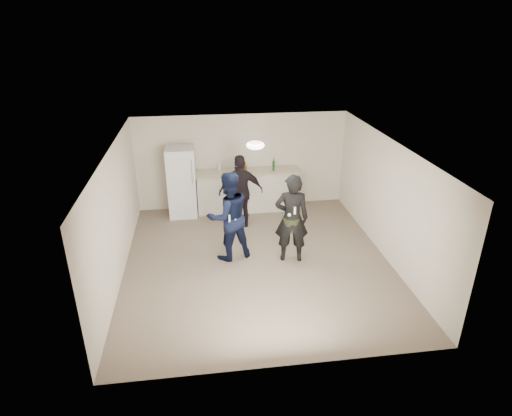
{
  "coord_description": "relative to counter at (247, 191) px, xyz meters",
  "views": [
    {
      "loc": [
        -1.08,
        -7.73,
        4.75
      ],
      "look_at": [
        0.0,
        0.2,
        1.15
      ],
      "focal_mm": 30.0,
      "sensor_mm": 36.0,
      "label": 1
    }
  ],
  "objects": [
    {
      "name": "wall_front",
      "position": [
        -0.1,
        -5.67,
        0.72
      ],
      "size": [
        6.0,
        0.0,
        6.0
      ],
      "primitive_type": "plane",
      "rotation": [
        -1.57,
        0.0,
        0.0
      ],
      "color": "beige",
      "rests_on": "floor"
    },
    {
      "name": "remote_man",
      "position": [
        -0.66,
        -2.68,
        0.53
      ],
      "size": [
        0.04,
        0.04,
        0.15
      ],
      "primitive_type": "cube",
      "color": "silver",
      "rests_on": "man"
    },
    {
      "name": "spectator",
      "position": [
        -0.26,
        -0.95,
        0.38
      ],
      "size": [
        1.07,
        0.46,
        1.82
      ],
      "primitive_type": "imported",
      "rotation": [
        0.0,
        0.0,
        3.16
      ],
      "color": "black",
      "rests_on": "floor"
    },
    {
      "name": "nunchuk_man",
      "position": [
        -0.54,
        -2.65,
        0.45
      ],
      "size": [
        0.07,
        0.07,
        0.07
      ],
      "primitive_type": "sphere",
      "color": "silver",
      "rests_on": "man"
    },
    {
      "name": "ceiling_dome",
      "position": [
        -0.1,
        -2.37,
        1.93
      ],
      "size": [
        0.36,
        0.36,
        0.16
      ],
      "primitive_type": "ellipsoid",
      "color": "white",
      "rests_on": "ceiling"
    },
    {
      "name": "wall_right",
      "position": [
        2.65,
        -2.67,
        0.72
      ],
      "size": [
        0.0,
        6.0,
        6.0
      ],
      "primitive_type": "plane",
      "rotation": [
        1.57,
        0.0,
        -1.57
      ],
      "color": "beige",
      "rests_on": "floor"
    },
    {
      "name": "woman",
      "position": [
        0.61,
        -2.67,
        0.43
      ],
      "size": [
        0.76,
        0.56,
        1.92
      ],
      "primitive_type": "imported",
      "rotation": [
        0.0,
        0.0,
        2.99
      ],
      "color": "black",
      "rests_on": "floor"
    },
    {
      "name": "bottle_cluster",
      "position": [
        -0.0,
        -0.05,
        0.67
      ],
      "size": [
        1.45,
        0.33,
        0.26
      ],
      "color": "#154B16",
      "rests_on": "counter_top"
    },
    {
      "name": "wall_back",
      "position": [
        -0.1,
        0.33,
        0.72
      ],
      "size": [
        6.0,
        0.0,
        6.0
      ],
      "primitive_type": "plane",
      "rotation": [
        1.57,
        0.0,
        0.0
      ],
      "color": "beige",
      "rests_on": "floor"
    },
    {
      "name": "wall_left",
      "position": [
        -2.85,
        -2.67,
        0.72
      ],
      "size": [
        0.0,
        6.0,
        6.0
      ],
      "primitive_type": "plane",
      "rotation": [
        1.57,
        0.0,
        1.57
      ],
      "color": "beige",
      "rests_on": "floor"
    },
    {
      "name": "camo_shorts",
      "position": [
        0.61,
        -2.67,
        0.32
      ],
      "size": [
        0.34,
        0.34,
        0.28
      ],
      "primitive_type": "cylinder",
      "color": "#2E3B1A",
      "rests_on": "woman"
    },
    {
      "name": "counter",
      "position": [
        0.0,
        0.0,
        0.0
      ],
      "size": [
        2.6,
        0.56,
        1.05
      ],
      "primitive_type": "cube",
      "color": "beige",
      "rests_on": "floor"
    },
    {
      "name": "counter_top",
      "position": [
        0.0,
        0.0,
        0.55
      ],
      "size": [
        2.68,
        0.64,
        0.04
      ],
      "primitive_type": "cube",
      "color": "#C2B697",
      "rests_on": "counter"
    },
    {
      "name": "shaker",
      "position": [
        -0.3,
        -0.04,
        0.65
      ],
      "size": [
        0.08,
        0.08,
        0.17
      ],
      "primitive_type": "cylinder",
      "color": "silver",
      "rests_on": "counter_top"
    },
    {
      "name": "remote_woman",
      "position": [
        0.61,
        -2.92,
        0.72
      ],
      "size": [
        0.04,
        0.04,
        0.15
      ],
      "primitive_type": "cube",
      "color": "white",
      "rests_on": "woman"
    },
    {
      "name": "fridge_handle",
      "position": [
        -1.4,
        -0.44,
        0.78
      ],
      "size": [
        0.02,
        0.02,
        0.6
      ],
      "primitive_type": "cylinder",
      "color": "silver",
      "rests_on": "fridge"
    },
    {
      "name": "floor",
      "position": [
        -0.1,
        -2.67,
        -0.53
      ],
      "size": [
        6.0,
        6.0,
        0.0
      ],
      "primitive_type": "plane",
      "color": "#6B5B4C",
      "rests_on": "ground"
    },
    {
      "name": "nunchuk_woman",
      "position": [
        0.51,
        -2.89,
        0.62
      ],
      "size": [
        0.07,
        0.07,
        0.07
      ],
      "primitive_type": "sphere",
      "color": "white",
      "rests_on": "woman"
    },
    {
      "name": "man",
      "position": [
        -0.66,
        -2.4,
        0.44
      ],
      "size": [
        1.12,
        0.99,
        1.93
      ],
      "primitive_type": "imported",
      "rotation": [
        0.0,
        0.0,
        3.46
      ],
      "color": "#0E183C",
      "rests_on": "floor"
    },
    {
      "name": "fridge",
      "position": [
        -1.68,
        -0.07,
        0.38
      ],
      "size": [
        0.7,
        0.7,
        1.8
      ],
      "primitive_type": "cube",
      "color": "white",
      "rests_on": "floor"
    },
    {
      "name": "ceiling",
      "position": [
        -0.1,
        -2.67,
        1.98
      ],
      "size": [
        6.0,
        6.0,
        0.0
      ],
      "primitive_type": "plane",
      "rotation": [
        3.14,
        0.0,
        0.0
      ],
      "color": "silver",
      "rests_on": "wall_back"
    }
  ]
}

